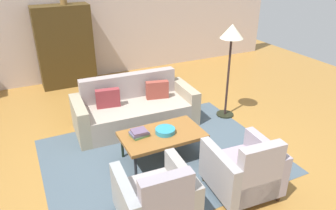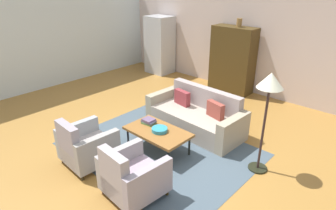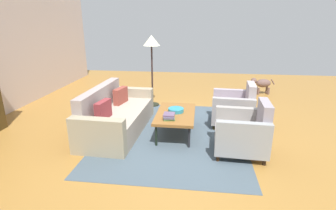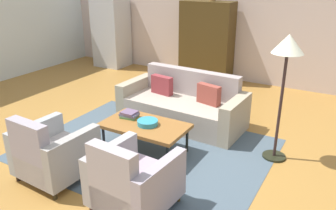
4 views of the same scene
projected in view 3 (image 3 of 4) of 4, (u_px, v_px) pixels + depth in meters
The scene contains 10 objects.
ground_plane at pixel (174, 131), 5.07m from camera, with size 11.85×11.85×0.00m, color olive.
area_rug at pixel (173, 133), 4.97m from camera, with size 3.40×2.60×0.01m, color #44545F.
couch at pixel (114, 117), 5.02m from camera, with size 2.14×0.99×0.86m.
coffee_table at pixel (176, 115), 4.84m from camera, with size 1.20×0.70×0.42m.
armchair_left at pixel (245, 133), 4.15m from camera, with size 0.84×0.84×0.88m.
armchair_right at pixel (236, 109), 5.28m from camera, with size 0.86×0.86×0.88m.
fruit_bowl at pixel (176, 110), 4.87m from camera, with size 0.29×0.29×0.07m, color teal.
book_stack at pixel (169, 116), 4.52m from camera, with size 0.27×0.23×0.10m.
floor_lamp at pixel (152, 47), 6.17m from camera, with size 0.40×0.40×1.72m.
dog at pixel (262, 83), 7.51m from camera, with size 0.31×0.71×0.48m.
Camera 3 is at (-4.64, -0.45, 2.07)m, focal length 27.89 mm.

